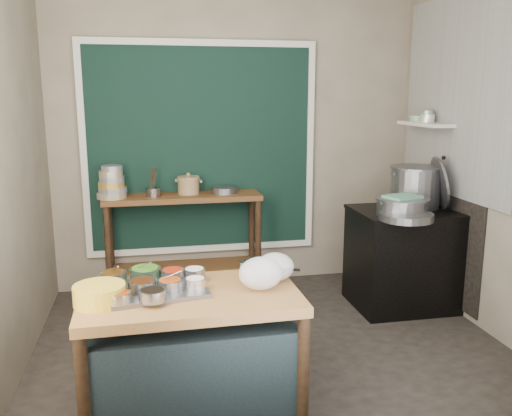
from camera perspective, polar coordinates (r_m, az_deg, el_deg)
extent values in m
cube|color=#2F2A24|center=(4.24, 1.53, -14.36)|extent=(3.50, 3.00, 0.02)
cube|color=gray|center=(5.31, -2.06, 6.86)|extent=(3.50, 0.02, 2.80)
cube|color=gray|center=(3.84, -24.92, 3.79)|extent=(0.02, 3.00, 2.80)
cube|color=gray|center=(4.56, 23.81, 5.01)|extent=(0.02, 3.00, 2.80)
cube|color=black|center=(5.23, -5.79, 6.17)|extent=(2.10, 0.02, 1.90)
cube|color=#B2B2AA|center=(4.99, 20.35, 10.98)|extent=(0.02, 1.70, 1.70)
cube|color=black|center=(5.21, 18.91, -1.70)|extent=(0.01, 1.30, 1.30)
cube|color=beige|center=(5.20, 17.41, 8.43)|extent=(0.22, 0.70, 0.03)
cube|color=#956036|center=(3.32, -6.77, -14.94)|extent=(1.26, 0.74, 0.75)
cube|color=brown|center=(5.19, -7.58, -3.77)|extent=(1.45, 0.40, 0.95)
cube|color=black|center=(5.01, 15.39, -5.27)|extent=(0.90, 0.68, 0.85)
cube|color=black|center=(4.90, 15.68, -0.35)|extent=(0.92, 0.69, 0.03)
cube|color=gray|center=(3.21, -10.91, -8.47)|extent=(0.65, 0.51, 0.03)
cylinder|color=gray|center=(3.31, -8.71, -6.93)|extent=(0.15, 0.15, 0.06)
cylinder|color=gray|center=(3.33, -14.81, -7.07)|extent=(0.16, 0.16, 0.07)
cylinder|color=gray|center=(3.03, -14.14, -9.08)|extent=(0.13, 0.13, 0.05)
cylinder|color=gray|center=(3.33, -6.50, -6.83)|extent=(0.13, 0.13, 0.06)
cylinder|color=gray|center=(3.15, -11.88, -8.04)|extent=(0.16, 0.16, 0.07)
cylinder|color=silver|center=(3.17, -6.40, -7.81)|extent=(0.12, 0.12, 0.05)
cylinder|color=gray|center=(3.01, -10.85, -8.99)|extent=(0.15, 0.15, 0.06)
cylinder|color=gray|center=(3.15, -9.02, -7.98)|extent=(0.15, 0.15, 0.06)
cylinder|color=gray|center=(3.34, -11.58, -6.78)|extent=(0.18, 0.18, 0.07)
cylinder|color=gray|center=(3.16, -14.99, -8.10)|extent=(0.17, 0.17, 0.07)
cylinder|color=yellow|center=(3.09, -16.15, -8.74)|extent=(0.33, 0.33, 0.11)
ellipsoid|color=white|center=(3.17, 0.48, -6.90)|extent=(0.26, 0.22, 0.19)
ellipsoid|color=white|center=(3.32, 2.00, -6.22)|extent=(0.29, 0.27, 0.18)
cylinder|color=tan|center=(5.04, -14.85, 1.30)|extent=(0.26, 0.26, 0.05)
cylinder|color=gray|center=(5.03, -14.88, 1.85)|extent=(0.25, 0.25, 0.05)
cylinder|color=gold|center=(5.02, -14.91, 2.40)|extent=(0.23, 0.23, 0.05)
cylinder|color=gray|center=(5.01, -14.94, 2.96)|extent=(0.22, 0.22, 0.05)
cylinder|color=tan|center=(5.01, -14.97, 3.51)|extent=(0.21, 0.21, 0.05)
cylinder|color=gray|center=(5.00, -15.00, 4.07)|extent=(0.19, 0.19, 0.05)
cylinder|color=gray|center=(5.03, -10.75, 1.66)|extent=(0.17, 0.17, 0.08)
cylinder|color=gray|center=(5.11, -3.36, 1.89)|extent=(0.30, 0.30, 0.06)
cylinder|color=gray|center=(4.99, 18.78, 2.52)|extent=(0.23, 0.48, 0.46)
cube|color=#599671|center=(4.63, 15.18, 1.14)|extent=(0.33, 0.29, 0.02)
cylinder|color=gray|center=(4.49, 15.51, -0.87)|extent=(0.53, 0.53, 0.06)
cylinder|color=silver|center=(5.18, 17.52, 8.77)|extent=(0.13, 0.13, 0.04)
cylinder|color=silver|center=(5.18, 17.55, 9.17)|extent=(0.13, 0.13, 0.04)
cylinder|color=gray|center=(5.18, 17.57, 9.56)|extent=(0.12, 0.12, 0.04)
cylinder|color=gray|center=(5.33, 16.68, 9.00)|extent=(0.18, 0.18, 0.05)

